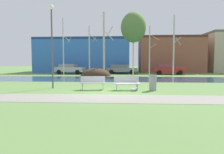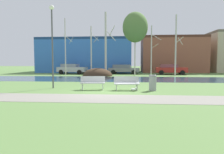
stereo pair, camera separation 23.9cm
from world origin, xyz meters
name	(u,v)px [view 1 (the left image)]	position (x,y,z in m)	size (l,w,h in m)	color
ground_plane	(116,79)	(0.00, 10.00, 0.00)	(120.00, 120.00, 0.00)	#5B7F42
paved_path_strip	(105,98)	(0.00, -2.21, 0.01)	(60.00, 2.41, 0.01)	gray
river_band	(116,79)	(0.00, 9.48, 0.00)	(80.00, 6.72, 0.01)	#284256
soil_mound	(96,76)	(-2.80, 14.09, 0.00)	(3.80, 3.08, 1.99)	#423021
bench_left	(93,83)	(-1.11, 0.95, 0.47)	(1.65, 0.73, 0.87)	#B2B5B7
bench_right	(127,83)	(1.09, 0.95, 0.47)	(1.65, 0.73, 0.87)	#B2B5B7
trash_bin	(153,83)	(2.71, 0.78, 0.51)	(0.48, 0.48, 0.98)	gray
seagull	(134,89)	(1.53, 0.43, 0.13)	(0.42, 0.15, 0.25)	white
streetlamp	(52,33)	(-3.94, 1.50, 3.71)	(0.32, 0.32, 5.59)	#4C4C51
birch_far_left	(64,46)	(-7.45, 15.82, 3.89)	(1.23, 2.18, 7.68)	beige
birch_left	(90,50)	(-3.87, 15.78, 3.37)	(1.15, 2.02, 6.57)	beige
birch_center_left	(104,43)	(-1.77, 14.76, 4.16)	(1.48, 2.54, 8.17)	beige
birch_center	(133,27)	(1.98, 15.26, 6.24)	(3.25, 3.25, 8.21)	beige
birch_center_right	(150,50)	(4.07, 14.73, 3.25)	(1.29, 2.10, 6.37)	beige
birch_right	(174,46)	(7.05, 14.62, 3.84)	(1.00, 1.72, 7.63)	beige
parked_van_nearest_silver	(70,69)	(-7.19, 17.91, 0.79)	(4.32, 2.39, 1.49)	#B2B5BC
parked_sedan_second_grey	(121,69)	(0.39, 18.62, 0.74)	(4.62, 2.38, 1.39)	slate
parked_hatch_third_red	(168,69)	(7.07, 17.78, 0.77)	(4.39, 2.31, 1.44)	maroon
building_blue_store	(86,56)	(-6.17, 24.87, 2.86)	(15.47, 9.56, 5.72)	#3870C6
building_brick_low	(169,55)	(8.61, 24.94, 3.01)	(10.40, 7.03, 6.02)	brown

